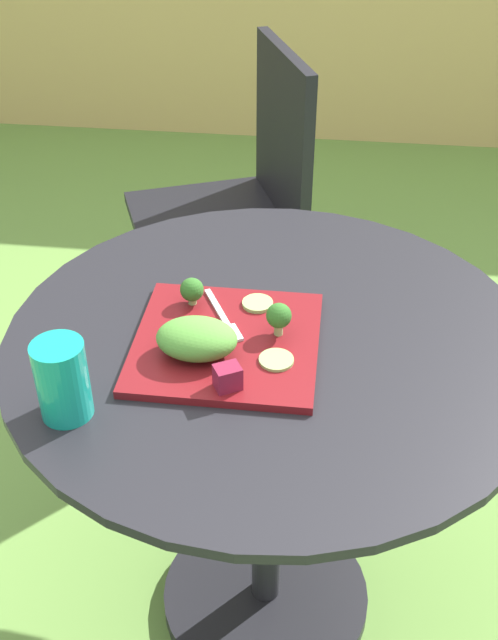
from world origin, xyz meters
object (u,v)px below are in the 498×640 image
object	(u,v)px
patio_chair	(244,189)
fork	(224,320)
salad_plate	(227,343)
drinking_glass	(63,384)

from	to	relation	value
patio_chair	fork	world-z (taller)	patio_chair
salad_plate	fork	size ratio (longest dim) A/B	2.02
patio_chair	salad_plate	bearing A→B (deg)	-84.26
drinking_glass	fork	world-z (taller)	drinking_glass
salad_plate	drinking_glass	distance (m)	0.28
drinking_glass	fork	xyz separation A→B (m)	(0.19, 0.23, -0.04)
patio_chair	drinking_glass	world-z (taller)	patio_chair
salad_plate	fork	world-z (taller)	fork
patio_chair	fork	size ratio (longest dim) A/B	6.22
salad_plate	drinking_glass	bearing A→B (deg)	-138.30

